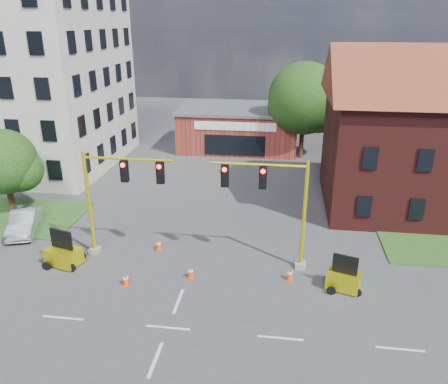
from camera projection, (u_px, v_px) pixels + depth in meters
The scene contains 16 objects.
ground at pixel (168, 328), 19.54m from camera, with size 120.00×120.00×0.00m, color #454547.
lane_markings at pixel (148, 378), 16.77m from camera, with size 60.00×36.00×0.01m, color white, non-canonical shape.
office_block at pixel (5, 50), 38.46m from camera, with size 18.40×15.40×20.60m.
brick_shop at pixel (239, 127), 46.35m from camera, with size 12.40×8.40×4.30m.
tree_large at pixel (308, 101), 41.53m from camera, with size 7.23×6.88×9.30m.
tree_nw_front at pixel (8, 164), 29.67m from camera, with size 4.65×4.43×6.08m.
signal_mast_west at pixel (116, 193), 24.17m from camera, with size 5.30×0.60×6.20m.
signal_mast_east at pixel (274, 201), 23.06m from camera, with size 5.30×0.60×6.20m.
trailer_west at pixel (64, 255), 24.31m from camera, with size 2.07×1.65×2.07m.
trailer_east at pixel (343, 279), 22.14m from camera, with size 1.88×1.53×1.85m.
cone_a at pixel (126, 279), 22.54m from camera, with size 0.40×0.40×0.70m.
cone_b at pixel (158, 245), 26.01m from camera, with size 0.40×0.40×0.70m.
cone_c at pixel (191, 272), 23.19m from camera, with size 0.40×0.40×0.70m.
cone_d at pixel (290, 274), 23.00m from camera, with size 0.40×0.40×0.70m.
pickup_white at pixel (376, 194), 32.45m from camera, with size 2.59×5.61×1.56m, color white.
sedan_silver_front at pixel (24, 221), 28.20m from camera, with size 1.53×4.39×1.45m, color #B5B6BD.
Camera 1 is at (4.68, -15.42, 12.86)m, focal length 35.00 mm.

